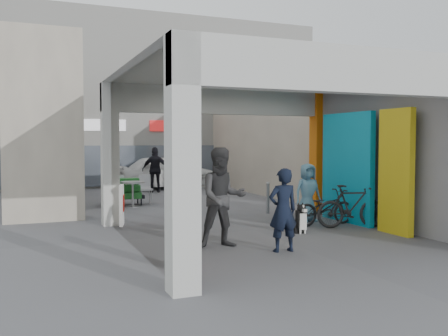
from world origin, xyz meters
name	(u,v)px	position (x,y,z in m)	size (l,w,h in m)	color
ground	(255,230)	(0.00, 0.00, 0.00)	(90.00, 90.00, 0.00)	#55555A
arcade_canopy	(294,131)	(0.54, -0.82, 2.30)	(6.40, 6.45, 6.40)	#B6B6B1
far_building	(132,102)	(0.00, 13.99, 3.99)	(18.00, 4.08, 8.00)	white
plaza_bldg_left	(38,129)	(-4.50, 7.50, 2.50)	(2.00, 9.00, 5.00)	#BEB29D
plaza_bldg_right	(276,131)	(4.50, 7.50, 2.50)	(2.00, 9.00, 5.00)	#BEB29D
bollard_left	(166,203)	(-1.46, 2.46, 0.44)	(0.09, 0.09, 0.87)	gray
bollard_center	(220,200)	(0.13, 2.54, 0.43)	(0.09, 0.09, 0.87)	gray
bollard_right	(268,198)	(1.55, 2.37, 0.44)	(0.09, 0.09, 0.89)	gray
advert_board_near	(172,237)	(-2.75, -2.60, 0.51)	(0.14, 0.55, 1.00)	white
advert_board_far	(122,205)	(-2.75, 1.88, 0.51)	(0.21, 0.55, 1.00)	white
cafe_set	(127,195)	(-1.91, 5.57, 0.34)	(1.61, 1.30, 0.97)	#ADADB2
produce_stand	(123,195)	(-1.99, 5.80, 0.34)	(1.31, 0.71, 0.86)	black
crate_stack	(186,187)	(1.00, 8.47, 0.28)	(0.45, 0.35, 0.56)	#1C601B
border_collie	(300,221)	(0.80, -0.68, 0.28)	(0.26, 0.50, 0.70)	black
man_with_dog	(283,210)	(-0.49, -2.23, 0.78)	(0.57, 0.38, 1.57)	black
man_back_turned	(223,197)	(-1.38, -1.42, 0.98)	(0.95, 0.74, 1.95)	#363638
man_elderly	(308,192)	(1.84, 0.70, 0.75)	(0.73, 0.48, 1.50)	#5C93B4
man_crates	(156,170)	(0.02, 9.45, 0.92)	(1.08, 0.45, 1.85)	black
bicycle_front	(325,207)	(1.92, 0.01, 0.44)	(0.58, 1.67, 0.88)	black
bicycle_rear	(352,206)	(2.30, -0.56, 0.52)	(0.49, 1.73, 1.04)	black
white_van	(167,172)	(0.90, 10.85, 0.75)	(1.76, 4.38, 1.49)	white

